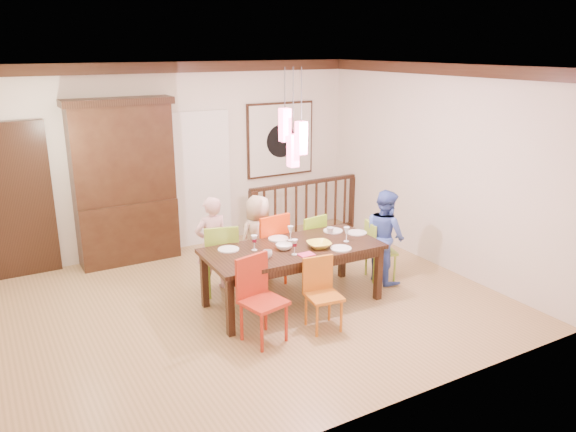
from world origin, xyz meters
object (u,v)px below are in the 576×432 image
person_end_right (385,236)px  chair_end_right (381,246)px  dining_table (293,253)px  balustrade (306,207)px  china_hutch (124,182)px  person_far_mid (258,239)px  person_far_left (212,244)px  chair_far_left (220,253)px

person_end_right → chair_end_right: bearing=3.2°
dining_table → balustrade: balustrade is taller
dining_table → chair_end_right: size_ratio=2.69×
balustrade → person_end_right: 2.17m
china_hutch → person_far_mid: (1.35, -1.65, -0.61)m
china_hutch → person_end_right: size_ratio=1.89×
china_hutch → person_far_left: size_ratio=1.90×
chair_far_left → china_hutch: china_hutch is taller
chair_end_right → person_far_left: (-2.17, 0.82, 0.17)m
china_hutch → balustrade: size_ratio=1.13×
chair_far_left → person_far_mid: person_far_mid is taller
china_hutch → chair_far_left: bearing=-67.4°
dining_table → chair_end_right: bearing=4.5°
dining_table → person_far_left: size_ratio=1.74×
chair_far_left → china_hutch: bearing=-52.3°
china_hutch → person_far_left: (0.68, -1.63, -0.58)m
dining_table → chair_far_left: chair_far_left is taller
person_far_left → person_end_right: 2.34m
balustrade → person_far_mid: (-1.57, -1.30, 0.10)m
person_far_left → person_end_right: (2.17, -0.88, 0.00)m
person_far_mid → china_hutch: bearing=-57.9°
dining_table → chair_far_left: 1.00m
china_hutch → balustrade: bearing=-6.7°
chair_far_left → dining_table: bearing=146.5°
dining_table → person_far_mid: person_far_mid is taller
chair_far_left → person_end_right: 2.24m
chair_far_left → person_end_right: bearing=175.7°
chair_far_left → balustrade: bearing=-131.9°
china_hutch → chair_end_right: bearing=-40.6°
balustrade → person_end_right: (-0.07, -2.16, 0.14)m
chair_end_right → china_hutch: (-2.85, 2.45, 0.74)m
chair_end_right → balustrade: (0.08, 2.10, 0.03)m
balustrade → chair_end_right: bearing=-93.6°
dining_table → balustrade: 2.66m
person_end_right → china_hutch: bearing=49.1°
chair_far_left → china_hutch: size_ratio=0.39×
china_hutch → person_far_mid: 2.22m
person_far_left → person_far_mid: (0.67, -0.02, -0.03)m
dining_table → person_far_mid: 0.87m
dining_table → person_far_left: bearing=130.6°
balustrade → person_far_left: 2.59m
dining_table → person_end_right: person_end_right is taller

